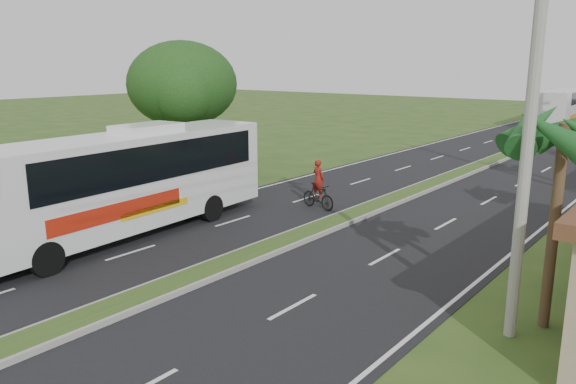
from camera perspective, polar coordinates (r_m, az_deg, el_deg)
The scene contains 10 objects.
ground at distance 17.39m, azimuth -8.74°, elevation -8.52°, with size 180.00×180.00×0.00m, color #2B4A1B.
road_asphalt at distance 33.74m, azimuth 16.91°, elevation 1.63°, with size 14.00×160.00×0.02m, color black.
median_strip at distance 33.73m, azimuth 16.92°, elevation 1.79°, with size 1.20×160.00×0.18m.
lane_edge_left at distance 36.66m, azimuth 7.15°, elevation 2.95°, with size 0.12×160.00×0.01m, color silver.
palm_verge_a at distance 14.31m, azimuth 26.25°, elevation 5.27°, with size 2.40×2.40×5.45m.
shade_tree at distance 31.94m, azimuth -10.80°, elevation 10.43°, with size 6.30×6.00×7.54m.
utility_pole_a at distance 13.38m, azimuth 23.60°, elevation 9.10°, with size 1.60×0.28×11.00m.
coach_bus_main at distance 21.37m, azimuth -16.30°, elevation 1.45°, with size 3.46×12.79×4.09m.
coach_bus_far at distance 64.56m, azimuth 26.22°, elevation 7.88°, with size 3.20×12.51×3.62m.
motorcyclist at distance 24.75m, azimuth 3.08°, elevation 0.02°, with size 1.95×0.87×2.22m.
Camera 1 is at (11.98, -10.90, 6.33)m, focal length 35.00 mm.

